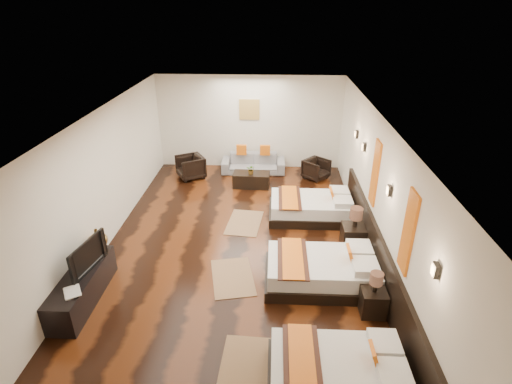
# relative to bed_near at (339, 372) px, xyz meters

# --- Properties ---
(floor) EXTENTS (5.50, 9.50, 0.01)m
(floor) POSITION_rel_bed_near_xyz_m (-1.69, 3.14, -0.25)
(floor) COLOR black
(floor) RESTS_ON ground
(ceiling) EXTENTS (5.50, 9.50, 0.01)m
(ceiling) POSITION_rel_bed_near_xyz_m (-1.69, 3.14, 2.55)
(ceiling) COLOR white
(ceiling) RESTS_ON floor
(back_wall) EXTENTS (5.50, 0.01, 2.80)m
(back_wall) POSITION_rel_bed_near_xyz_m (-1.69, 7.89, 1.15)
(back_wall) COLOR silver
(back_wall) RESTS_ON floor
(left_wall) EXTENTS (0.01, 9.50, 2.80)m
(left_wall) POSITION_rel_bed_near_xyz_m (-4.44, 3.14, 1.15)
(left_wall) COLOR silver
(left_wall) RESTS_ON floor
(right_wall) EXTENTS (0.01, 9.50, 2.80)m
(right_wall) POSITION_rel_bed_near_xyz_m (1.06, 3.14, 1.15)
(right_wall) COLOR silver
(right_wall) RESTS_ON floor
(headboard_panel) EXTENTS (0.08, 6.60, 0.90)m
(headboard_panel) POSITION_rel_bed_near_xyz_m (1.02, 2.34, 0.20)
(headboard_panel) COLOR black
(headboard_panel) RESTS_ON floor
(bed_near) EXTENTS (1.88, 1.18, 0.72)m
(bed_near) POSITION_rel_bed_near_xyz_m (0.00, 0.00, 0.00)
(bed_near) COLOR black
(bed_near) RESTS_ON floor
(bed_mid) EXTENTS (2.06, 1.29, 0.79)m
(bed_mid) POSITION_rel_bed_near_xyz_m (0.00, 2.20, 0.02)
(bed_mid) COLOR black
(bed_mid) RESTS_ON floor
(bed_far) EXTENTS (1.99, 1.25, 0.76)m
(bed_far) POSITION_rel_bed_near_xyz_m (0.00, 4.69, 0.02)
(bed_far) COLOR black
(bed_far) RESTS_ON floor
(nightstand_a) EXTENTS (0.41, 0.41, 0.81)m
(nightstand_a) POSITION_rel_bed_near_xyz_m (0.75, 1.44, 0.04)
(nightstand_a) COLOR black
(nightstand_a) RESTS_ON floor
(nightstand_b) EXTENTS (0.49, 0.49, 0.96)m
(nightstand_b) POSITION_rel_bed_near_xyz_m (0.75, 3.36, 0.09)
(nightstand_b) COLOR black
(nightstand_b) RESTS_ON floor
(jute_mat_near) EXTENTS (0.81, 1.24, 0.01)m
(jute_mat_near) POSITION_rel_bed_near_xyz_m (-1.27, 0.19, -0.24)
(jute_mat_near) COLOR olive
(jute_mat_near) RESTS_ON floor
(jute_mat_mid) EXTENTS (0.98, 1.33, 0.01)m
(jute_mat_mid) POSITION_rel_bed_near_xyz_m (-1.67, 2.26, -0.24)
(jute_mat_mid) COLOR olive
(jute_mat_mid) RESTS_ON floor
(jute_mat_far) EXTENTS (0.87, 1.27, 0.01)m
(jute_mat_far) POSITION_rel_bed_near_xyz_m (-1.60, 4.32, -0.24)
(jute_mat_far) COLOR olive
(jute_mat_far) RESTS_ON floor
(tv_console) EXTENTS (0.50, 1.80, 0.55)m
(tv_console) POSITION_rel_bed_near_xyz_m (-4.19, 1.52, 0.03)
(tv_console) COLOR black
(tv_console) RESTS_ON floor
(tv) EXTENTS (0.31, 0.97, 0.55)m
(tv) POSITION_rel_bed_near_xyz_m (-4.14, 1.69, 0.58)
(tv) COLOR black
(tv) RESTS_ON tv_console
(book) EXTENTS (0.38, 0.41, 0.03)m
(book) POSITION_rel_bed_near_xyz_m (-4.19, 0.98, 0.32)
(book) COLOR black
(book) RESTS_ON tv_console
(figurine) EXTENTS (0.46, 0.46, 0.38)m
(figurine) POSITION_rel_bed_near_xyz_m (-4.19, 2.35, 0.50)
(figurine) COLOR brown
(figurine) RESTS_ON tv_console
(sofa) EXTENTS (1.90, 0.78, 0.55)m
(sofa) POSITION_rel_bed_near_xyz_m (-1.56, 7.42, 0.03)
(sofa) COLOR gray
(sofa) RESTS_ON floor
(armchair_left) EXTENTS (0.99, 0.98, 0.67)m
(armchair_left) POSITION_rel_bed_near_xyz_m (-3.36, 6.89, 0.09)
(armchair_left) COLOR black
(armchair_left) RESTS_ON floor
(armchair_right) EXTENTS (0.90, 0.90, 0.59)m
(armchair_right) POSITION_rel_bed_near_xyz_m (0.29, 7.00, 0.05)
(armchair_right) COLOR black
(armchair_right) RESTS_ON floor
(coffee_table) EXTENTS (1.02, 0.55, 0.40)m
(coffee_table) POSITION_rel_bed_near_xyz_m (-1.56, 6.37, -0.05)
(coffee_table) COLOR black
(coffee_table) RESTS_ON floor
(table_plant) EXTENTS (0.29, 0.27, 0.27)m
(table_plant) POSITION_rel_bed_near_xyz_m (-1.55, 6.30, 0.29)
(table_plant) COLOR #1E541C
(table_plant) RESTS_ON coffee_table
(orange_panel_a) EXTENTS (0.04, 0.40, 1.30)m
(orange_panel_a) POSITION_rel_bed_near_xyz_m (1.04, 1.24, 1.45)
(orange_panel_a) COLOR #D86014
(orange_panel_a) RESTS_ON right_wall
(orange_panel_b) EXTENTS (0.04, 0.40, 1.30)m
(orange_panel_b) POSITION_rel_bed_near_xyz_m (1.04, 3.44, 1.45)
(orange_panel_b) COLOR #D86014
(orange_panel_b) RESTS_ON right_wall
(sconce_near) EXTENTS (0.07, 0.12, 0.18)m
(sconce_near) POSITION_rel_bed_near_xyz_m (1.01, 0.14, 1.60)
(sconce_near) COLOR black
(sconce_near) RESTS_ON right_wall
(sconce_mid) EXTENTS (0.07, 0.12, 0.18)m
(sconce_mid) POSITION_rel_bed_near_xyz_m (1.01, 2.34, 1.60)
(sconce_mid) COLOR black
(sconce_mid) RESTS_ON right_wall
(sconce_far) EXTENTS (0.07, 0.12, 0.18)m
(sconce_far) POSITION_rel_bed_near_xyz_m (1.01, 4.54, 1.60)
(sconce_far) COLOR black
(sconce_far) RESTS_ON right_wall
(sconce_lounge) EXTENTS (0.07, 0.12, 0.18)m
(sconce_lounge) POSITION_rel_bed_near_xyz_m (1.01, 5.44, 1.60)
(sconce_lounge) COLOR black
(sconce_lounge) RESTS_ON right_wall
(gold_artwork) EXTENTS (0.60, 0.04, 0.60)m
(gold_artwork) POSITION_rel_bed_near_xyz_m (-1.69, 7.87, 1.55)
(gold_artwork) COLOR #AD873F
(gold_artwork) RESTS_ON back_wall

